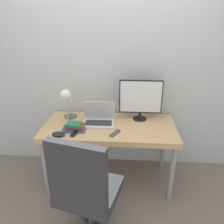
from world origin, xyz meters
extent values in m
plane|color=#70665B|center=(0.00, 0.00, 0.00)|extent=(12.00, 12.00, 0.00)
cube|color=silver|center=(0.00, 0.79, 1.30)|extent=(8.00, 0.05, 2.60)
cube|color=tan|center=(0.00, 0.36, 0.72)|extent=(1.50, 0.73, 0.06)
cylinder|color=gray|center=(-0.69, 0.06, 0.35)|extent=(0.05, 0.05, 0.69)
cylinder|color=gray|center=(0.69, 0.06, 0.35)|extent=(0.05, 0.05, 0.69)
cylinder|color=gray|center=(-0.69, 0.67, 0.35)|extent=(0.05, 0.05, 0.69)
cylinder|color=gray|center=(0.69, 0.67, 0.35)|extent=(0.05, 0.05, 0.69)
cube|color=silver|center=(-0.13, 0.38, 0.76)|extent=(0.36, 0.24, 0.02)
cube|color=#2D2D33|center=(-0.13, 0.38, 0.77)|extent=(0.31, 0.14, 0.00)
cube|color=silver|center=(-0.13, 0.47, 0.89)|extent=(0.36, 0.06, 0.24)
cube|color=silver|center=(-0.13, 0.47, 0.89)|extent=(0.32, 0.05, 0.21)
cylinder|color=black|center=(0.35, 0.55, 0.76)|extent=(0.16, 0.16, 0.01)
cylinder|color=black|center=(0.35, 0.55, 0.81)|extent=(0.04, 0.04, 0.09)
cube|color=black|center=(0.35, 0.56, 1.04)|extent=(0.50, 0.02, 0.39)
cube|color=silver|center=(0.35, 0.55, 1.04)|extent=(0.47, 0.00, 0.37)
cylinder|color=#4C4C51|center=(-0.50, 0.56, 0.76)|extent=(0.16, 0.16, 0.02)
cylinder|color=#99999E|center=(-0.50, 0.49, 0.93)|extent=(0.02, 0.17, 0.33)
sphere|color=white|center=(-0.50, 0.41, 1.09)|extent=(0.12, 0.12, 0.12)
sphere|color=black|center=(0.05, -0.14, 0.03)|extent=(0.05, 0.05, 0.05)
cylinder|color=black|center=(-0.04, -0.26, 0.03)|extent=(0.19, 0.27, 0.03)
sphere|color=black|center=(-0.30, -0.15, 0.03)|extent=(0.05, 0.05, 0.05)
cylinder|color=black|center=(-0.21, -0.27, 0.03)|extent=(0.21, 0.25, 0.03)
cylinder|color=#2D2D33|center=(-0.12, -0.39, 0.24)|extent=(0.04, 0.04, 0.38)
cube|color=#2D2D33|center=(-0.12, -0.39, 0.48)|extent=(0.60, 0.58, 0.09)
cube|color=#2D2D33|center=(-0.17, -0.58, 0.80)|extent=(0.48, 0.19, 0.55)
cube|color=#334C8C|center=(-0.38, 0.21, 0.76)|extent=(0.26, 0.15, 0.02)
cube|color=#B2382D|center=(-0.37, 0.24, 0.79)|extent=(0.19, 0.13, 0.04)
cube|color=#286B47|center=(-0.37, 0.22, 0.82)|extent=(0.18, 0.15, 0.03)
cube|color=black|center=(-0.34, 0.15, 0.76)|extent=(0.08, 0.18, 0.02)
cube|color=#4C4C51|center=(0.08, 0.16, 0.76)|extent=(0.11, 0.16, 0.02)
ellipsoid|color=black|center=(-0.51, 0.08, 0.77)|extent=(0.13, 0.10, 0.04)
camera|label=1|loc=(0.18, -1.86, 1.87)|focal=35.00mm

